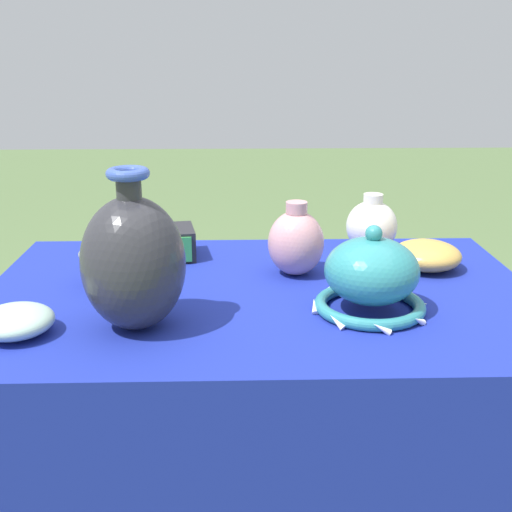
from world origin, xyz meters
TOP-DOWN VIEW (x-y plane):
  - display_table at (0.00, -0.02)m, footprint 1.07×0.70m
  - vase_tall_bulbous at (-0.21, -0.16)m, footprint 0.17×0.17m
  - vase_dome_bell at (0.19, -0.11)m, footprint 0.21×0.21m
  - mosaic_tile_box at (-0.22, 0.21)m, footprint 0.18×0.14m
  - bowl_shallow_ochre at (0.36, 0.12)m, footprint 0.15×0.15m
  - jar_round_rose at (0.08, 0.10)m, footprint 0.12×0.12m
  - jar_round_ivory at (0.27, 0.25)m, footprint 0.12×0.12m
  - bowl_shallow_celadon at (-0.41, -0.19)m, footprint 0.13×0.13m
  - cup_wide_slate at (-0.30, 0.05)m, footprint 0.12×0.12m

SIDE VIEW (x-z plane):
  - display_table at x=0.00m, z-range 0.30..1.06m
  - bowl_shallow_celadon at x=-0.41m, z-range 0.77..0.82m
  - bowl_shallow_ochre at x=0.36m, z-range 0.77..0.83m
  - mosaic_tile_box at x=-0.22m, z-range 0.77..0.84m
  - cup_wide_slate at x=-0.30m, z-range 0.77..0.84m
  - jar_round_ivory at x=0.27m, z-range 0.76..0.90m
  - vase_dome_bell at x=0.19m, z-range 0.75..0.91m
  - jar_round_rose at x=0.08m, z-range 0.76..0.92m
  - vase_tall_bulbous at x=-0.21m, z-range 0.75..1.02m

